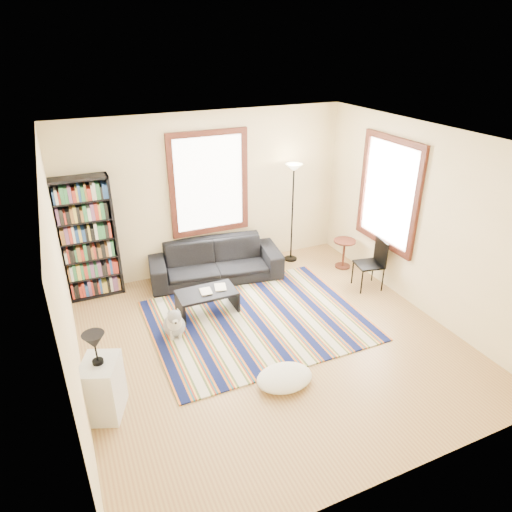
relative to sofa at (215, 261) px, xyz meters
name	(u,v)px	position (x,y,z in m)	size (l,w,h in m)	color
floor	(270,343)	(0.09, -2.05, -0.38)	(5.00, 5.00, 0.10)	#AA884D
ceiling	(274,136)	(0.09, -2.05, 2.52)	(5.00, 5.00, 0.10)	white
wall_back	(208,193)	(0.09, 0.50, 1.07)	(5.00, 0.10, 2.80)	#FFE2AB
wall_front	(407,372)	(0.09, -4.60, 1.07)	(5.00, 0.10, 2.80)	#FFE2AB
wall_left	(59,292)	(-2.46, -2.05, 1.07)	(0.10, 5.00, 2.80)	#FFE2AB
wall_right	(426,221)	(2.64, -2.05, 1.07)	(0.10, 5.00, 2.80)	#FFE2AB
window_back	(209,184)	(0.09, 0.42, 1.27)	(1.20, 0.06, 1.60)	white
window_right	(389,193)	(2.56, -1.25, 1.27)	(0.06, 1.20, 1.60)	white
rug	(257,320)	(0.11, -1.54, -0.32)	(3.10, 2.48, 0.02)	#0C133D
sofa	(215,261)	(0.00, 0.00, 0.00)	(2.27, 0.89, 0.66)	black
bookshelf	(87,239)	(-2.01, 0.27, 0.67)	(0.90, 0.30, 2.00)	black
coffee_table	(207,302)	(-0.49, -0.99, -0.15)	(0.90, 0.50, 0.36)	black
book_a	(200,292)	(-0.59, -0.99, 0.04)	(0.17, 0.23, 0.02)	beige
book_b	(215,288)	(-0.34, -0.94, 0.04)	(0.17, 0.24, 0.02)	beige
floor_cushion	(285,378)	(-0.14, -2.93, -0.24)	(0.72, 0.54, 0.18)	white
floor_lamp	(292,214)	(1.55, 0.10, 0.60)	(0.30, 0.30, 1.86)	black
side_table	(344,254)	(2.29, -0.57, -0.06)	(0.40, 0.40, 0.54)	#461B11
folding_chair	(369,265)	(2.24, -1.36, 0.10)	(0.42, 0.40, 0.86)	black
white_cabinet	(103,388)	(-2.21, -2.52, 0.02)	(0.38, 0.50, 0.70)	silver
table_lamp	(96,349)	(-2.21, -2.52, 0.56)	(0.24, 0.24, 0.38)	black
dog	(174,320)	(-1.11, -1.37, -0.08)	(0.35, 0.49, 0.49)	#BABABA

